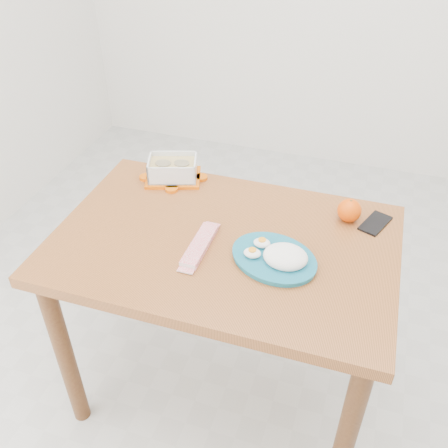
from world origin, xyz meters
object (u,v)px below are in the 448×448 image
(orange_fruit, at_px, (349,210))
(smartphone, at_px, (375,223))
(food_container, at_px, (173,169))
(rice_plate, at_px, (278,256))
(dining_table, at_px, (224,266))

(orange_fruit, height_order, smartphone, orange_fruit)
(food_container, xyz_separation_m, rice_plate, (0.47, -0.33, -0.02))
(food_container, xyz_separation_m, smartphone, (0.73, -0.05, -0.04))
(food_container, relative_size, orange_fruit, 3.01)
(rice_plate, height_order, smartphone, rice_plate)
(dining_table, distance_m, smartphone, 0.51)
(dining_table, height_order, orange_fruit, orange_fruit)
(smartphone, bearing_deg, rice_plate, -111.43)
(dining_table, xyz_separation_m, food_container, (-0.29, 0.28, 0.16))
(food_container, bearing_deg, orange_fruit, -23.06)
(food_container, distance_m, smartphone, 0.73)
(food_container, height_order, orange_fruit, food_container)
(dining_table, xyz_separation_m, smartphone, (0.44, 0.23, 0.12))
(food_container, height_order, smartphone, food_container)
(food_container, relative_size, smartphone, 1.83)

